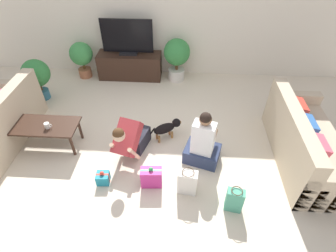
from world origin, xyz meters
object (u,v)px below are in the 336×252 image
(dog, at_px, (167,128))
(mug, at_px, (47,125))
(potted_plant_corner_left, at_px, (36,75))
(person_sitting, at_px, (203,145))
(gift_box_a, at_px, (103,178))
(coffee_table, at_px, (43,127))
(gift_box_b, at_px, (151,177))
(person_kneeling, at_px, (131,139))
(potted_plant_back_left, at_px, (82,56))
(gift_bag_a, at_px, (187,182))
(tv_console, at_px, (130,66))
(sofa_right, at_px, (304,143))
(potted_plant_back_right, at_px, (177,56))
(tv, at_px, (127,39))
(gift_bag_b, at_px, (234,200))

(dog, distance_m, mug, 1.88)
(potted_plant_corner_left, height_order, person_sitting, person_sitting)
(dog, xyz_separation_m, gift_box_a, (-0.86, -1.00, -0.13))
(coffee_table, bearing_deg, gift_box_b, -21.09)
(person_kneeling, bearing_deg, gift_box_a, -103.33)
(potted_plant_back_left, relative_size, gift_bag_a, 1.96)
(tv_console, bearing_deg, person_sitting, -58.00)
(sofa_right, xyz_separation_m, potted_plant_back_right, (-2.03, 2.25, 0.26))
(tv, bearing_deg, potted_plant_corner_left, -149.86)
(gift_bag_a, bearing_deg, person_sitting, 69.82)
(person_kneeling, height_order, mug, person_kneeling)
(potted_plant_corner_left, height_order, person_kneeling, potted_plant_corner_left)
(person_sitting, xyz_separation_m, gift_box_b, (-0.72, -0.51, -0.19))
(sofa_right, height_order, gift_box_b, sofa_right)
(person_sitting, height_order, gift_bag_b, person_sitting)
(tv, height_order, mug, tv)
(person_kneeling, relative_size, dog, 1.65)
(tv_console, xyz_separation_m, potted_plant_back_left, (-1.04, -0.05, 0.22))
(mug, bearing_deg, potted_plant_corner_left, 119.59)
(tv_console, bearing_deg, mug, -110.29)
(sofa_right, height_order, potted_plant_back_right, potted_plant_back_right)
(potted_plant_corner_left, height_order, gift_box_b, potted_plant_corner_left)
(potted_plant_back_left, xyz_separation_m, person_kneeling, (1.48, -2.34, -0.16))
(potted_plant_back_right, relative_size, gift_bag_a, 2.28)
(gift_bag_b, bearing_deg, dog, 126.03)
(potted_plant_back_right, relative_size, dog, 1.84)
(coffee_table, bearing_deg, potted_plant_corner_left, 116.73)
(potted_plant_corner_left, bearing_deg, tv, 30.14)
(gift_box_a, bearing_deg, gift_box_b, 0.57)
(potted_plant_back_right, distance_m, potted_plant_back_left, 2.09)
(gift_box_a, bearing_deg, tv_console, 92.07)
(tv_console, bearing_deg, gift_box_a, -87.93)
(tv_console, distance_m, potted_plant_back_right, 1.08)
(tv, bearing_deg, mug, -110.29)
(tv_console, xyz_separation_m, potted_plant_corner_left, (-1.64, -0.95, 0.26))
(potted_plant_back_left, distance_m, gift_box_a, 3.16)
(tv, height_order, dog, tv)
(dog, relative_size, gift_bag_a, 1.24)
(tv_console, height_order, gift_box_a, tv_console)
(person_sitting, distance_m, gift_box_a, 1.53)
(potted_plant_corner_left, bearing_deg, gift_box_a, -49.06)
(person_kneeling, distance_m, dog, 0.69)
(potted_plant_corner_left, bearing_deg, coffee_table, -63.27)
(coffee_table, relative_size, person_sitting, 1.13)
(tv_console, height_order, tv, tv)
(gift_box_a, bearing_deg, potted_plant_back_left, 111.53)
(gift_box_b, height_order, mug, mug)
(gift_bag_b, bearing_deg, coffee_table, 160.78)
(coffee_table, distance_m, gift_bag_b, 3.07)
(gift_bag_b, bearing_deg, gift_bag_a, 158.47)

